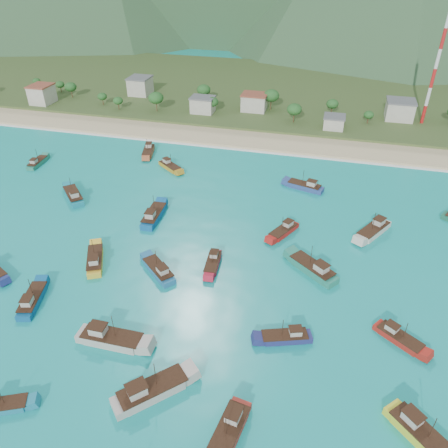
% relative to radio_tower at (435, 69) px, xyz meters
% --- Properties ---
extents(ground, '(600.00, 600.00, 0.00)m').
position_rel_radio_tower_xyz_m(ground, '(-57.87, -108.00, -21.94)').
color(ground, '#0D968E').
rests_on(ground, ground).
extents(beach, '(400.00, 18.00, 1.20)m').
position_rel_radio_tower_xyz_m(beach, '(-57.87, -29.00, -21.94)').
color(beach, beige).
rests_on(beach, ground).
extents(land, '(400.00, 110.00, 2.40)m').
position_rel_radio_tower_xyz_m(land, '(-57.87, 32.00, -21.94)').
color(land, '#385123').
rests_on(land, ground).
extents(surf_line, '(400.00, 2.50, 0.08)m').
position_rel_radio_tower_xyz_m(surf_line, '(-57.87, -38.50, -21.94)').
color(surf_line, white).
rests_on(surf_line, ground).
extents(village, '(223.17, 31.82, 7.27)m').
position_rel_radio_tower_xyz_m(village, '(-45.88, -3.43, -17.12)').
color(village, beige).
rests_on(village, ground).
extents(vegetation, '(277.40, 26.12, 8.74)m').
position_rel_radio_tower_xyz_m(vegetation, '(-64.31, -5.30, -16.75)').
color(vegetation, '#235623').
rests_on(vegetation, ground).
extents(radio_tower, '(1.20, 1.20, 40.68)m').
position_rel_radio_tower_xyz_m(radio_tower, '(0.00, 0.00, 0.00)').
color(radio_tower, red).
rests_on(radio_tower, ground).
extents(boat_1, '(5.03, 11.49, 6.56)m').
position_rel_radio_tower_xyz_m(boat_1, '(-41.99, -140.72, -21.14)').
color(boat_1, '#B33226').
rests_on(boat_1, ground).
extents(boat_3, '(8.94, 11.68, 6.85)m').
position_rel_radio_tower_xyz_m(boat_3, '(-19.87, -80.50, -21.09)').
color(boat_3, beige).
rests_on(boat_3, ground).
extents(boat_5, '(4.05, 11.82, 6.89)m').
position_rel_radio_tower_xyz_m(boat_5, '(-75.22, -87.68, -21.08)').
color(boat_5, '#0E5390').
rests_on(boat_5, ground).
extents(boat_6, '(9.33, 8.06, 5.66)m').
position_rel_radio_tower_xyz_m(boat_6, '(-81.47, -58.75, -21.30)').
color(boat_6, '#C08320').
rests_on(boat_6, ground).
extents(boat_7, '(8.93, 5.91, 5.11)m').
position_rel_radio_tower_xyz_m(boat_7, '(-77.35, -145.18, -21.40)').
color(boat_7, '#187590').
rests_on(boat_7, ground).
extents(boat_8, '(11.35, 11.42, 7.34)m').
position_rel_radio_tower_xyz_m(boat_8, '(-55.57, -136.95, -21.00)').
color(boat_8, '#B4ACA2').
rests_on(boat_8, ground).
extents(boat_9, '(6.92, 9.82, 5.67)m').
position_rel_radio_tower_xyz_m(boat_9, '(-41.45, -86.04, -21.30)').
color(boat_9, '#B51B17').
rests_on(boat_9, ground).
extents(boat_10, '(11.02, 5.83, 6.25)m').
position_rel_radio_tower_xyz_m(boat_10, '(-38.61, -61.53, -21.20)').
color(boat_10, navy).
rests_on(boat_10, ground).
extents(boat_12, '(9.09, 7.54, 5.44)m').
position_rel_radio_tower_xyz_m(boat_12, '(-16.30, -115.18, -21.34)').
color(boat_12, '#A41F17').
rests_on(boat_12, ground).
extents(boat_13, '(5.50, 10.59, 6.01)m').
position_rel_radio_tower_xyz_m(boat_13, '(-86.85, -123.22, -21.24)').
color(boat_13, '#0B5288').
rests_on(boat_13, ground).
extents(boat_14, '(11.55, 10.12, 7.04)m').
position_rel_radio_tower_xyz_m(boat_14, '(-33.17, -99.35, -21.05)').
color(boat_14, '#217C66').
rests_on(boat_14, ground).
extents(boat_15, '(12.33, 3.71, 7.27)m').
position_rel_radio_tower_xyz_m(boat_15, '(-66.82, -128.66, -21.01)').
color(boat_15, '#B2AAA1').
rests_on(boat_15, ground).
extents(boat_16, '(10.17, 10.43, 6.64)m').
position_rel_radio_tower_xyz_m(boat_16, '(-101.06, -83.50, -21.13)').
color(boat_16, '#127B8E').
rests_on(boat_16, ground).
extents(boat_18, '(3.40, 9.32, 5.40)m').
position_rel_radio_tower_xyz_m(boat_18, '(-124.02, -66.71, -21.35)').
color(boat_18, '#247A61').
rests_on(boat_18, ground).
extents(boat_19, '(9.75, 9.07, 6.08)m').
position_rel_radio_tower_xyz_m(boat_19, '(-65.72, -108.18, -21.23)').
color(boat_19, '#20618F').
rests_on(boat_19, ground).
extents(boat_20, '(10.57, 10.31, 6.74)m').
position_rel_radio_tower_xyz_m(boat_20, '(-14.51, -134.05, -21.11)').
color(boat_20, yellow).
rests_on(boat_20, ground).
extents(boat_24, '(5.54, 10.66, 6.04)m').
position_rel_radio_tower_xyz_m(boat_24, '(-92.62, -49.70, -21.23)').
color(boat_24, '#B4542F').
rests_on(boat_24, ground).
extents(boat_26, '(9.74, 5.67, 5.53)m').
position_rel_radio_tower_xyz_m(boat_26, '(-36.32, -120.14, -21.33)').
color(boat_26, navy).
rests_on(boat_26, ground).
extents(boat_27, '(3.44, 9.14, 5.28)m').
position_rel_radio_tower_xyz_m(boat_27, '(-55.01, -102.60, -21.37)').
color(boat_27, '#B81B32').
rests_on(boat_27, ground).
extents(boat_29, '(7.51, 10.99, 6.32)m').
position_rel_radio_tower_xyz_m(boat_29, '(-80.92, -108.47, -21.19)').
color(boat_29, gold).
rests_on(boat_29, ground).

